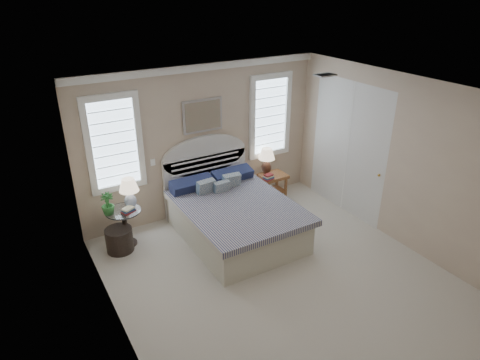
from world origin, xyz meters
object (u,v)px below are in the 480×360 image
(nightstand_right, at_px, (273,181))
(lamp_left, at_px, (129,190))
(side_table_left, at_px, (125,224))
(lamp_right, at_px, (267,158))
(bed, at_px, (232,214))
(floor_pot, at_px, (119,240))

(nightstand_right, relative_size, lamp_left, 1.05)
(side_table_left, xyz_separation_m, lamp_right, (2.88, 0.24, 0.45))
(bed, height_order, floor_pot, bed)
(floor_pot, relative_size, lamp_right, 0.84)
(lamp_left, distance_m, lamp_right, 2.74)
(bed, bearing_deg, lamp_right, 34.09)
(floor_pot, height_order, lamp_left, lamp_left)
(side_table_left, relative_size, lamp_right, 1.23)
(floor_pot, xyz_separation_m, lamp_right, (3.03, 0.36, 0.65))
(bed, xyz_separation_m, lamp_left, (-1.50, 0.64, 0.55))
(bed, bearing_deg, side_table_left, 160.26)
(floor_pot, xyz_separation_m, lamp_left, (0.29, 0.16, 0.74))
(lamp_left, bearing_deg, nightstand_right, 1.16)
(nightstand_right, bearing_deg, floor_pot, -175.98)
(nightstand_right, distance_m, floor_pot, 3.11)
(nightstand_right, bearing_deg, side_table_left, -178.06)
(side_table_left, bearing_deg, bed, -19.74)
(lamp_right, bearing_deg, nightstand_right, -64.52)
(bed, distance_m, lamp_left, 1.72)
(bed, distance_m, floor_pot, 1.86)
(floor_pot, bearing_deg, lamp_left, 28.93)
(side_table_left, height_order, lamp_left, lamp_left)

